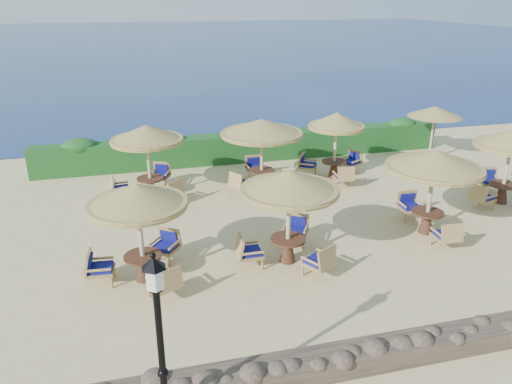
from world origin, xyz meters
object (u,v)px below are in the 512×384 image
Objects in this scene: extra_parasol at (435,112)px; cafe_set_5 at (336,136)px; cafe_set_3 at (148,147)px; cafe_set_6 at (510,153)px; cafe_set_1 at (289,199)px; cafe_set_2 at (434,171)px; lamp_post at (161,355)px; cafe_set_0 at (139,215)px; cafe_set_4 at (262,137)px.

cafe_set_5 is at bearing -167.72° from extra_parasol.
cafe_set_3 is 1.02× the size of cafe_set_6.
cafe_set_1 is (-8.88, -7.06, -0.30)m from extra_parasol.
cafe_set_6 reaches higher than extra_parasol.
extra_parasol is at bearing 38.48° from cafe_set_1.
cafe_set_2 is 1.08× the size of cafe_set_6.
lamp_post is at bearing -146.42° from cafe_set_2.
cafe_set_2 is (-4.20, -6.42, -0.14)m from extra_parasol.
cafe_set_0 is 3.86m from cafe_set_1.
cafe_set_3 is at bearing 147.15° from cafe_set_2.
cafe_set_0 is 1.03× the size of cafe_set_6.
cafe_set_3 and cafe_set_6 have the same top height.
lamp_post is at bearing -113.06° from cafe_set_4.
cafe_set_2 is at bearing 4.12° from cafe_set_0.
cafe_set_0 and cafe_set_3 have the same top height.
cafe_set_0 and cafe_set_2 have the same top height.
cafe_set_6 is at bearing 9.39° from cafe_set_0.
cafe_set_6 is at bearing 13.61° from cafe_set_1.
extra_parasol is 0.87× the size of cafe_set_3.
cafe_set_4 is (-8.08, -1.39, -0.20)m from extra_parasol.
lamp_post is 1.20× the size of cafe_set_3.
cafe_set_4 is (4.66, 5.64, 0.14)m from cafe_set_0.
extra_parasol is 0.90× the size of cafe_set_6.
cafe_set_5 is at bearing 37.60° from cafe_set_0.
cafe_set_2 is 5.40m from cafe_set_5.
cafe_set_0 reaches higher than extra_parasol.
lamp_post is at bearing -150.28° from cafe_set_6.
extra_parasol is 7.67m from cafe_set_2.
lamp_post is 1.08× the size of cafe_set_4.
cafe_set_5 is (-5.02, -1.09, -0.43)m from extra_parasol.
cafe_set_3 is at bearing 162.59° from cafe_set_6.
lamp_post reaches higher than extra_parasol.
cafe_set_2 is at bearing -32.85° from cafe_set_3.
cafe_set_1 is at bearing -60.13° from cafe_set_3.
cafe_set_4 is 1.14× the size of cafe_set_6.
cafe_set_4 is at bearing -170.22° from extra_parasol.
cafe_set_0 is at bearing -170.61° from cafe_set_6.
extra_parasol is at bearing 9.78° from cafe_set_4.
cafe_set_6 is at bearing -17.41° from cafe_set_3.
cafe_set_5 is (7.58, 10.91, 0.19)m from lamp_post.
lamp_post reaches higher than cafe_set_3.
lamp_post is 14.17m from cafe_set_6.
cafe_set_5 is 6.11m from cafe_set_6.
cafe_set_3 and cafe_set_5 have the same top height.
extra_parasol is 0.83× the size of cafe_set_2.
cafe_set_5 is (7.20, 0.15, -0.12)m from cafe_set_3.
extra_parasol is at bearing 28.92° from cafe_set_0.
cafe_set_3 is at bearing 177.92° from cafe_set_4.
cafe_set_4 is at bearing -2.08° from cafe_set_3.
extra_parasol is 0.87× the size of cafe_set_1.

